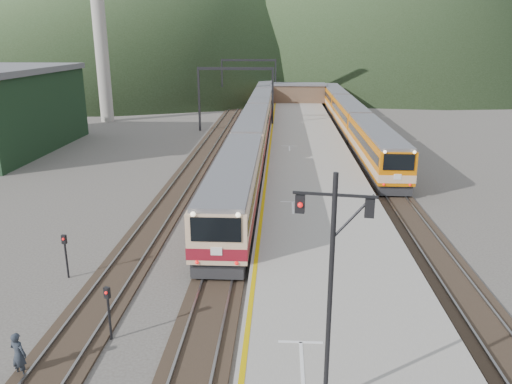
# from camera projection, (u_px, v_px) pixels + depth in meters

# --- Properties ---
(track_main) EXTENTS (2.60, 200.00, 0.23)m
(track_main) POSITION_uv_depth(u_px,v_px,m) (251.00, 157.00, 49.56)
(track_main) COLOR black
(track_main) RESTS_ON ground
(track_far) EXTENTS (2.60, 200.00, 0.23)m
(track_far) POSITION_uv_depth(u_px,v_px,m) (201.00, 157.00, 49.80)
(track_far) COLOR black
(track_far) RESTS_ON ground
(track_second) EXTENTS (2.60, 200.00, 0.23)m
(track_second) POSITION_uv_depth(u_px,v_px,m) (368.00, 159.00, 48.99)
(track_second) COLOR black
(track_second) RESTS_ON ground
(platform) EXTENTS (8.00, 100.00, 1.00)m
(platform) POSITION_uv_depth(u_px,v_px,m) (309.00, 158.00, 47.24)
(platform) COLOR gray
(platform) RESTS_ON ground
(gantry_near) EXTENTS (9.55, 0.25, 8.00)m
(gantry_near) POSITION_uv_depth(u_px,v_px,m) (236.00, 87.00, 62.38)
(gantry_near) COLOR black
(gantry_near) RESTS_ON ground
(gantry_far) EXTENTS (9.55, 0.25, 8.00)m
(gantry_far) POSITION_uv_depth(u_px,v_px,m) (249.00, 73.00, 86.24)
(gantry_far) COLOR black
(gantry_far) RESTS_ON ground
(smokestack) EXTENTS (1.80, 1.80, 30.00)m
(smokestack) POSITION_uv_depth(u_px,v_px,m) (98.00, 10.00, 67.24)
(smokestack) COLOR #9E998E
(smokestack) RESTS_ON ground
(station_shed) EXTENTS (9.40, 4.40, 3.10)m
(station_shed) POSITION_uv_depth(u_px,v_px,m) (297.00, 92.00, 84.80)
(station_shed) COLOR brown
(station_shed) RESTS_ON platform
(hill_d) EXTENTS (200.00, 200.00, 55.00)m
(hill_d) POSITION_uv_depth(u_px,v_px,m) (26.00, 3.00, 238.26)
(hill_d) COLOR #304422
(hill_d) RESTS_ON ground
(main_train) EXTENTS (2.93, 80.23, 3.57)m
(main_train) POSITION_uv_depth(u_px,v_px,m) (258.00, 117.00, 61.82)
(main_train) COLOR tan
(main_train) RESTS_ON track_main
(second_train) EXTENTS (2.71, 55.75, 3.31)m
(second_train) POSITION_uv_depth(u_px,v_px,m) (349.00, 117.00, 62.87)
(second_train) COLOR #CC6605
(second_train) RESTS_ON track_second
(signal_mast) EXTENTS (2.19, 0.48, 7.09)m
(signal_mast) POSITION_uv_depth(u_px,v_px,m) (331.00, 271.00, 13.56)
(signal_mast) COLOR black
(signal_mast) RESTS_ON platform
(short_signal_a) EXTENTS (0.26, 0.23, 2.27)m
(short_signal_a) POSITION_uv_depth(u_px,v_px,m) (108.00, 306.00, 19.28)
(short_signal_a) COLOR black
(short_signal_a) RESTS_ON ground
(short_signal_b) EXTENTS (0.25, 0.20, 2.27)m
(short_signal_b) POSITION_uv_depth(u_px,v_px,m) (216.00, 170.00, 39.27)
(short_signal_b) COLOR black
(short_signal_b) RESTS_ON ground
(short_signal_c) EXTENTS (0.23, 0.18, 2.27)m
(short_signal_c) POSITION_uv_depth(u_px,v_px,m) (65.00, 250.00, 24.35)
(short_signal_c) COLOR black
(short_signal_c) RESTS_ON ground
(worker) EXTENTS (0.71, 0.57, 1.70)m
(worker) POSITION_uv_depth(u_px,v_px,m) (18.00, 354.00, 17.35)
(worker) COLOR #242A33
(worker) RESTS_ON ground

